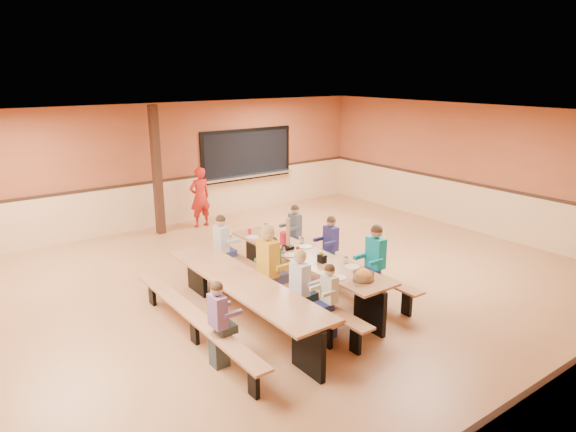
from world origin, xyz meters
TOP-DOWN VIEW (x-y plane):
  - ground at (0.00, 0.00)m, footprint 12.00×12.00m
  - room_envelope at (0.00, 0.00)m, footprint 12.04×10.04m
  - kitchen_pass_through at (2.60, 4.96)m, footprint 2.78×0.28m
  - structural_post at (-0.20, 4.40)m, footprint 0.18×0.18m
  - cafeteria_table_main at (0.40, -0.38)m, footprint 1.91×3.70m
  - cafeteria_table_second at (-1.04, -0.73)m, footprint 1.91×3.70m
  - seated_child_white_left at (-0.42, -1.30)m, footprint 0.39×0.32m
  - seated_adult_yellow at (-0.42, -0.47)m, footprint 0.47×0.38m
  - seated_child_grey_left at (-0.42, 1.04)m, footprint 0.38×0.31m
  - seated_child_teal_right at (1.23, -1.21)m, footprint 0.41×0.34m
  - seated_child_navy_right at (1.23, -0.08)m, footprint 0.36×0.29m
  - seated_child_char_right at (1.23, 1.01)m, footprint 0.35×0.29m
  - seated_child_purple_sec at (-1.86, -1.45)m, footprint 0.35×0.29m
  - seated_child_green_sec at (-0.21, -0.31)m, footprint 0.33×0.27m
  - seated_child_tan_sec at (-0.21, -1.71)m, footprint 0.32×0.26m
  - standing_woman at (0.82, 4.33)m, footprint 0.56×0.38m
  - punch_pitcher at (0.43, 0.27)m, footprint 0.16×0.16m
  - chip_bowl at (0.42, -1.76)m, footprint 0.32×0.32m
  - napkin_dispenser at (0.39, -0.83)m, footprint 0.10×0.14m
  - condiment_mustard at (0.41, -0.78)m, footprint 0.06×0.06m
  - condiment_ketchup at (0.26, -0.36)m, footprint 0.06×0.06m
  - table_paddle at (0.33, 0.01)m, footprint 0.16×0.16m
  - place_settings at (0.40, -0.38)m, footprint 0.65×3.30m

SIDE VIEW (x-z plane):
  - ground at x=0.00m, z-range 0.00..0.00m
  - cafeteria_table_main at x=0.40m, z-range 0.16..0.90m
  - cafeteria_table_second at x=-1.04m, z-range 0.16..0.90m
  - seated_child_tan_sec at x=-0.21m, z-range 0.00..1.11m
  - seated_child_green_sec at x=-0.21m, z-range 0.00..1.14m
  - seated_child_purple_sec at x=-1.86m, z-range 0.00..1.17m
  - seated_child_char_right at x=1.23m, z-range 0.00..1.17m
  - seated_child_navy_right at x=1.23m, z-range 0.00..1.18m
  - seated_child_grey_left at x=-0.42m, z-range 0.00..1.22m
  - seated_child_white_left at x=-0.42m, z-range 0.00..1.24m
  - seated_child_teal_right at x=1.23m, z-range 0.00..1.29m
  - room_envelope at x=0.00m, z-range -0.82..2.20m
  - seated_adult_yellow at x=-0.42m, z-range 0.00..1.41m
  - standing_woman at x=0.82m, z-range 0.00..1.49m
  - place_settings at x=0.40m, z-range 0.74..0.85m
  - napkin_dispenser at x=0.39m, z-range 0.74..0.87m
  - chip_bowl at x=0.42m, z-range 0.74..0.89m
  - condiment_mustard at x=0.41m, z-range 0.74..0.91m
  - condiment_ketchup at x=0.26m, z-range 0.74..0.91m
  - punch_pitcher at x=0.43m, z-range 0.74..0.96m
  - table_paddle at x=0.33m, z-range 0.60..1.16m
  - kitchen_pass_through at x=2.60m, z-range 0.80..2.18m
  - structural_post at x=-0.20m, z-range 0.00..3.00m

